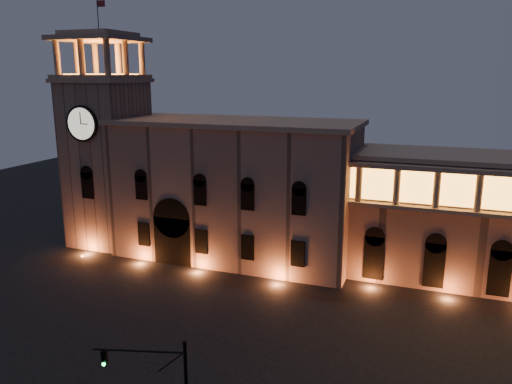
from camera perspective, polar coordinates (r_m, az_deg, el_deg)
ground at (r=47.33m, az=-10.63°, el=-16.09°), size 160.00×160.00×0.00m
government_building at (r=63.44m, az=-2.42°, el=0.29°), size 30.80×12.80×17.60m
clock_tower at (r=71.07m, az=-16.63°, el=4.21°), size 9.80×9.80×32.40m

